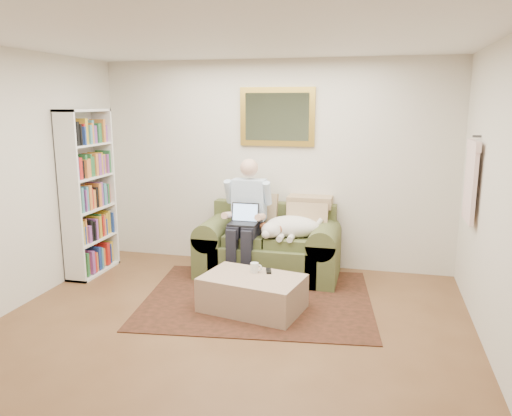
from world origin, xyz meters
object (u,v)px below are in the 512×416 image
at_px(laptop, 244,218).
at_px(sleeping_dog, 293,227).
at_px(sofa, 269,252).
at_px(coffee_mug, 254,268).
at_px(bookshelf, 88,193).
at_px(ottoman, 252,293).
at_px(seated_man, 245,220).

bearing_deg(laptop, sleeping_dog, 13.64).
height_order(sofa, coffee_mug, sofa).
bearing_deg(laptop, coffee_mug, -67.15).
bearing_deg(sofa, sleeping_dog, -15.74).
xyz_separation_m(coffee_mug, bookshelf, (-2.20, 0.52, 0.59)).
distance_m(sleeping_dog, bookshelf, 2.50).
relative_size(sofa, ottoman, 1.71).
relative_size(laptop, bookshelf, 0.16).
bearing_deg(sleeping_dog, seated_man, -172.87).
relative_size(sleeping_dog, bookshelf, 0.35).
xyz_separation_m(sofa, sleeping_dog, (0.30, -0.09, 0.35)).
relative_size(sleeping_dog, coffee_mug, 6.94).
bearing_deg(ottoman, coffee_mug, 95.58).
bearing_deg(seated_man, coffee_mug, -68.83).
distance_m(ottoman, coffee_mug, 0.27).
bearing_deg(bookshelf, seated_man, 8.58).
height_order(seated_man, bookshelf, bookshelf).
xyz_separation_m(seated_man, bookshelf, (-1.89, -0.29, 0.29)).
relative_size(ottoman, bookshelf, 0.49).
bearing_deg(seated_man, laptop, -90.00).
distance_m(laptop, ottoman, 1.09).
height_order(seated_man, coffee_mug, seated_man).
height_order(sofa, bookshelf, bookshelf).
relative_size(laptop, coffee_mug, 3.27).
relative_size(seated_man, bookshelf, 0.71).
bearing_deg(coffee_mug, sofa, 93.57).
relative_size(ottoman, coffee_mug, 9.84).
distance_m(sofa, ottoman, 1.10).
bearing_deg(sofa, ottoman, -86.18).
bearing_deg(ottoman, bookshelf, 163.48).
distance_m(seated_man, coffee_mug, 0.92).
height_order(seated_man, laptop, seated_man).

